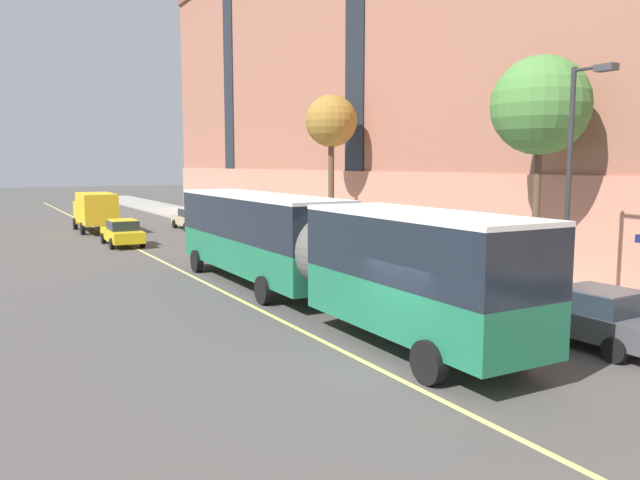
{
  "coord_description": "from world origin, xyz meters",
  "views": [
    {
      "loc": [
        -8.89,
        -11.62,
        4.84
      ],
      "look_at": [
        3.31,
        9.97,
        1.8
      ],
      "focal_mm": 35.0,
      "sensor_mm": 36.0,
      "label": 1
    }
  ],
  "objects_px": {
    "taxi_cab": "(122,232)",
    "street_tree_mid_block": "(541,106)",
    "street_tree_far_uptown": "(331,123)",
    "parked_car_silver_2": "(224,226)",
    "box_truck": "(95,210)",
    "city_bus": "(305,244)",
    "parked_car_silver_3": "(438,279)",
    "parked_car_champagne_4": "(296,243)",
    "parked_car_champagne_6": "(192,219)",
    "street_lamp": "(575,167)",
    "parked_car_darkgray_5": "(593,316)"
  },
  "relations": [
    {
      "from": "taxi_cab",
      "to": "street_tree_mid_block",
      "type": "distance_m",
      "value": 24.8
    },
    {
      "from": "taxi_cab",
      "to": "street_tree_far_uptown",
      "type": "bearing_deg",
      "value": -31.42
    },
    {
      "from": "parked_car_silver_2",
      "to": "box_truck",
      "type": "bearing_deg",
      "value": 130.11
    },
    {
      "from": "city_bus",
      "to": "parked_car_silver_3",
      "type": "height_order",
      "value": "city_bus"
    },
    {
      "from": "parked_car_silver_3",
      "to": "parked_car_champagne_4",
      "type": "relative_size",
      "value": 1.11
    },
    {
      "from": "city_bus",
      "to": "parked_car_champagne_4",
      "type": "relative_size",
      "value": 4.71
    },
    {
      "from": "city_bus",
      "to": "box_truck",
      "type": "distance_m",
      "value": 27.75
    },
    {
      "from": "parked_car_champagne_6",
      "to": "street_tree_far_uptown",
      "type": "bearing_deg",
      "value": -73.3
    },
    {
      "from": "street_tree_far_uptown",
      "to": "street_lamp",
      "type": "relative_size",
      "value": 1.13
    },
    {
      "from": "parked_car_champagne_6",
      "to": "parked_car_darkgray_5",
      "type": "bearing_deg",
      "value": -90.02
    },
    {
      "from": "parked_car_silver_3",
      "to": "street_lamp",
      "type": "height_order",
      "value": "street_lamp"
    },
    {
      "from": "parked_car_silver_3",
      "to": "box_truck",
      "type": "xyz_separation_m",
      "value": [
        -6.54,
        29.44,
        0.83
      ]
    },
    {
      "from": "parked_car_champagne_4",
      "to": "street_lamp",
      "type": "xyz_separation_m",
      "value": [
        1.66,
        -15.54,
        3.96
      ]
    },
    {
      "from": "parked_car_darkgray_5",
      "to": "street_tree_far_uptown",
      "type": "height_order",
      "value": "street_tree_far_uptown"
    },
    {
      "from": "street_tree_mid_block",
      "to": "taxi_cab",
      "type": "bearing_deg",
      "value": 116.15
    },
    {
      "from": "city_bus",
      "to": "parked_car_champagne_4",
      "type": "bearing_deg",
      "value": 64.5
    },
    {
      "from": "parked_car_champagne_6",
      "to": "taxi_cab",
      "type": "height_order",
      "value": "same"
    },
    {
      "from": "parked_car_silver_3",
      "to": "street_tree_far_uptown",
      "type": "height_order",
      "value": "street_tree_far_uptown"
    },
    {
      "from": "box_truck",
      "to": "street_tree_far_uptown",
      "type": "xyz_separation_m",
      "value": [
        10.65,
        -14.98,
        5.56
      ]
    },
    {
      "from": "street_tree_far_uptown",
      "to": "city_bus",
      "type": "bearing_deg",
      "value": -123.85
    },
    {
      "from": "parked_car_darkgray_5",
      "to": "taxi_cab",
      "type": "bearing_deg",
      "value": 103.49
    },
    {
      "from": "parked_car_silver_2",
      "to": "parked_car_champagne_4",
      "type": "xyz_separation_m",
      "value": [
        0.14,
        -9.99,
        -0.0
      ]
    },
    {
      "from": "city_bus",
      "to": "parked_car_champagne_4",
      "type": "height_order",
      "value": "city_bus"
    },
    {
      "from": "box_truck",
      "to": "street_lamp",
      "type": "distance_m",
      "value": 34.64
    },
    {
      "from": "parked_car_champagne_6",
      "to": "taxi_cab",
      "type": "xyz_separation_m",
      "value": [
        -6.54,
        -7.04,
        0.0
      ]
    },
    {
      "from": "parked_car_silver_2",
      "to": "street_lamp",
      "type": "distance_m",
      "value": 25.9
    },
    {
      "from": "parked_car_darkgray_5",
      "to": "box_truck",
      "type": "xyz_separation_m",
      "value": [
        -6.59,
        35.73,
        0.83
      ]
    },
    {
      "from": "taxi_cab",
      "to": "street_lamp",
      "type": "xyz_separation_m",
      "value": [
        8.4,
        -24.93,
        3.96
      ]
    },
    {
      "from": "parked_car_silver_3",
      "to": "box_truck",
      "type": "relative_size",
      "value": 0.7
    },
    {
      "from": "taxi_cab",
      "to": "parked_car_silver_3",
      "type": "bearing_deg",
      "value": -72.79
    },
    {
      "from": "parked_car_silver_2",
      "to": "parked_car_silver_3",
      "type": "bearing_deg",
      "value": -90.33
    },
    {
      "from": "parked_car_champagne_4",
      "to": "parked_car_silver_3",
      "type": "bearing_deg",
      "value": -91.28
    },
    {
      "from": "box_truck",
      "to": "city_bus",
      "type": "bearing_deg",
      "value": -85.56
    },
    {
      "from": "street_tree_far_uptown",
      "to": "street_lamp",
      "type": "height_order",
      "value": "street_tree_far_uptown"
    },
    {
      "from": "parked_car_silver_3",
      "to": "street_tree_mid_block",
      "type": "relative_size",
      "value": 0.54
    },
    {
      "from": "parked_car_champagne_4",
      "to": "street_tree_mid_block",
      "type": "xyz_separation_m",
      "value": [
        3.85,
        -12.17,
        6.14
      ]
    },
    {
      "from": "city_bus",
      "to": "box_truck",
      "type": "xyz_separation_m",
      "value": [
        -2.15,
        27.66,
        -0.5
      ]
    },
    {
      "from": "city_bus",
      "to": "parked_car_darkgray_5",
      "type": "distance_m",
      "value": 9.31
    },
    {
      "from": "street_tree_far_uptown",
      "to": "parked_car_darkgray_5",
      "type": "bearing_deg",
      "value": -101.07
    },
    {
      "from": "city_bus",
      "to": "parked_car_champagne_6",
      "type": "relative_size",
      "value": 4.52
    },
    {
      "from": "parked_car_champagne_4",
      "to": "box_truck",
      "type": "relative_size",
      "value": 0.63
    },
    {
      "from": "parked_car_silver_3",
      "to": "parked_car_champagne_6",
      "type": "relative_size",
      "value": 1.06
    },
    {
      "from": "city_bus",
      "to": "parked_car_silver_3",
      "type": "distance_m",
      "value": 4.92
    },
    {
      "from": "parked_car_champagne_6",
      "to": "street_lamp",
      "type": "xyz_separation_m",
      "value": [
        1.86,
        -31.97,
        3.96
      ]
    },
    {
      "from": "parked_car_silver_3",
      "to": "parked_car_darkgray_5",
      "type": "xyz_separation_m",
      "value": [
        0.05,
        -6.29,
        -0.0
      ]
    },
    {
      "from": "parked_car_darkgray_5",
      "to": "street_lamp",
      "type": "bearing_deg",
      "value": 50.73
    },
    {
      "from": "parked_car_darkgray_5",
      "to": "street_lamp",
      "type": "xyz_separation_m",
      "value": [
        1.87,
        2.29,
        3.96
      ]
    },
    {
      "from": "box_truck",
      "to": "street_tree_far_uptown",
      "type": "distance_m",
      "value": 19.2
    },
    {
      "from": "street_tree_mid_block",
      "to": "street_lamp",
      "type": "distance_m",
      "value": 4.57
    },
    {
      "from": "street_tree_mid_block",
      "to": "street_lamp",
      "type": "relative_size",
      "value": 1.13
    }
  ]
}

